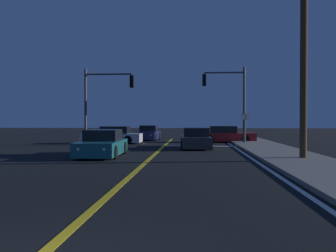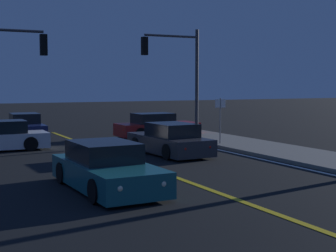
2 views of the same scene
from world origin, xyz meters
name	(u,v)px [view 1 (image 1 of 2)]	position (x,y,z in m)	size (l,w,h in m)	color
sidewalk_right	(305,162)	(6.68, 11.84, 0.07)	(3.20, 42.61, 0.15)	slate
lane_line_center	(145,163)	(0.00, 11.84, 0.01)	(0.20, 40.25, 0.01)	gold
lane_line_edge_right	(260,164)	(4.83, 11.84, 0.01)	(0.16, 40.25, 0.01)	white
stop_bar	(200,146)	(2.54, 22.17, 0.01)	(5.08, 0.50, 0.01)	white
car_mid_block_navy	(149,134)	(-2.02, 29.95, 0.58)	(1.93, 4.25, 1.34)	navy
car_parked_curb_teal	(102,144)	(-2.58, 14.79, 0.58)	(2.09, 4.78, 1.34)	#195960
car_far_approaching_red	(225,135)	(4.70, 26.99, 0.58)	(4.73, 2.00, 1.34)	maroon
car_lead_oncoming_white	(113,136)	(-4.25, 24.83, 0.58)	(4.69, 1.89, 1.34)	silver
car_distant_tail_charcoal	(196,139)	(2.21, 20.34, 0.58)	(2.06, 4.74, 1.34)	#2D2D33
traffic_signal_near_right	(229,94)	(4.76, 24.47, 3.83)	(3.23, 0.28, 5.82)	#38383D
traffic_signal_far_left	(103,94)	(-4.57, 23.07, 3.72)	(3.67, 0.28, 5.60)	#38383D
utility_pole_right	(304,31)	(6.98, 13.12, 5.80)	(1.86, 0.32, 11.21)	#42301E
street_sign_corner	(245,124)	(5.58, 21.67, 1.56)	(0.56, 0.06, 2.31)	slate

